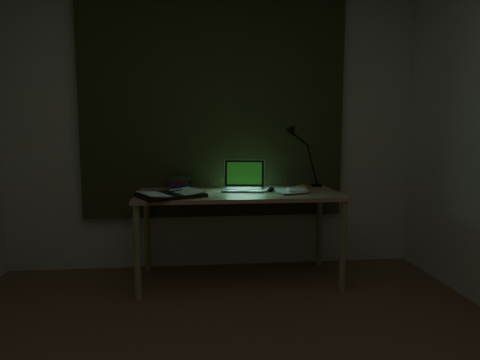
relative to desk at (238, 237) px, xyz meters
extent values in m
cube|color=silver|center=(-0.17, 0.42, 0.90)|extent=(3.50, 0.00, 2.50)
cube|color=#2E3219|center=(-0.17, 0.38, 1.10)|extent=(2.20, 0.06, 2.00)
ellipsoid|color=black|center=(0.25, 0.01, 0.37)|extent=(0.09, 0.11, 0.04)
cube|color=yellow|center=(0.57, 0.25, 0.36)|extent=(0.09, 0.09, 0.01)
cube|color=#E2587C|center=(0.45, 0.16, 0.36)|extent=(0.09, 0.09, 0.01)
camera|label=1|loc=(-0.32, -3.25, 0.85)|focal=32.00mm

